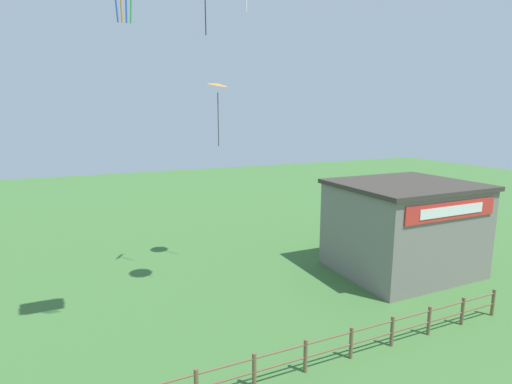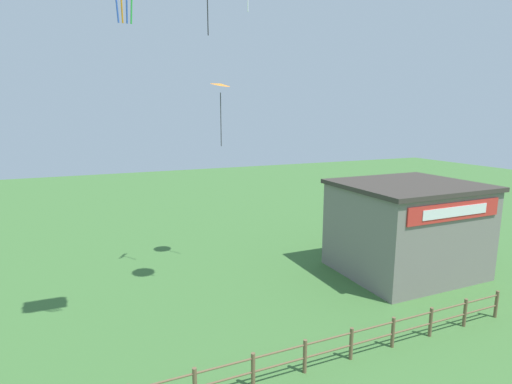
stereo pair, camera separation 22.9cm
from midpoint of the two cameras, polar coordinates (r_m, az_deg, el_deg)
wooden_fence at (r=14.57m, az=3.90°, el=-22.95°), size 21.56×0.14×1.24m
seaside_building at (r=24.19m, az=20.90°, el=-4.77°), size 7.41×6.38×5.15m
kite_orange_delta at (r=22.90m, az=-4.82°, el=14.76°), size 1.48×1.48×3.57m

